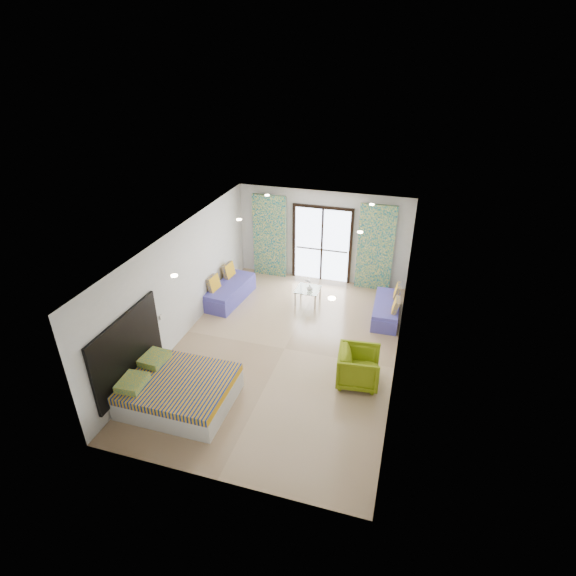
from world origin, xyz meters
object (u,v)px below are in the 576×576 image
(daybed_left, at_px, (230,291))
(armchair, at_px, (359,366))
(coffee_table, at_px, (308,290))
(daybed_right, at_px, (387,309))
(bed, at_px, (178,390))

(daybed_left, height_order, armchair, daybed_left)
(daybed_left, distance_m, coffee_table, 2.15)
(coffee_table, xyz_separation_m, armchair, (1.82, -2.92, 0.06))
(daybed_left, bearing_deg, armchair, -26.38)
(daybed_right, distance_m, coffee_table, 2.15)
(bed, xyz_separation_m, daybed_right, (3.59, 4.34, -0.04))
(daybed_left, xyz_separation_m, daybed_right, (4.23, 0.30, -0.03))
(daybed_left, height_order, coffee_table, daybed_left)
(daybed_left, distance_m, daybed_right, 4.24)
(bed, bearing_deg, daybed_right, 50.39)
(armchair, bearing_deg, daybed_left, 52.25)
(bed, distance_m, daybed_right, 5.63)
(daybed_left, distance_m, armchair, 4.62)
(daybed_left, xyz_separation_m, coffee_table, (2.10, 0.48, 0.10))
(armchair, bearing_deg, coffee_table, 26.18)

